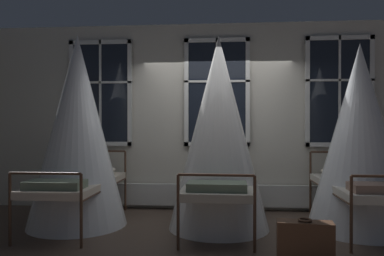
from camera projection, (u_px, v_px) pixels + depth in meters
ground at (216, 225)px, 5.28m from camera, size 20.87×20.87×0.00m
back_wall_with_windows at (217, 116)px, 6.36m from camera, size 8.27×0.10×3.15m
window_bank at (217, 140)px, 6.24m from camera, size 5.10×0.10×2.82m
cot_first at (78, 132)px, 5.29m from camera, size 1.38×1.97×2.71m
cot_second at (219, 134)px, 5.15m from camera, size 1.38×1.99×2.66m
cot_third at (360, 139)px, 5.05m from camera, size 1.38×1.97×2.54m
suitcase_dark at (305, 243)px, 3.79m from camera, size 0.58×0.27×0.47m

